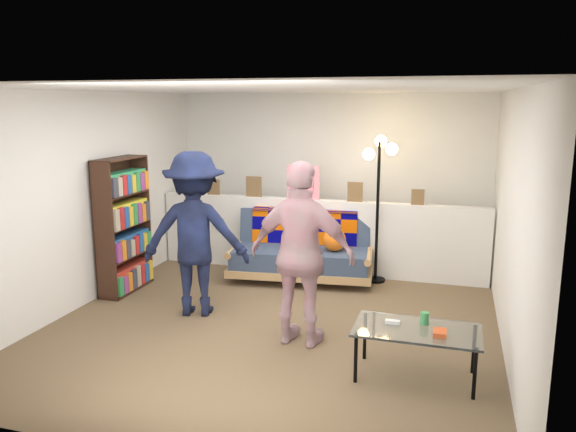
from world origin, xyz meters
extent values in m
plane|color=brown|center=(0.00, 0.00, 0.00)|extent=(5.00, 5.00, 0.00)
cube|color=silver|center=(0.00, 2.50, 1.20)|extent=(4.50, 0.10, 2.40)
cube|color=silver|center=(-2.25, 0.00, 1.20)|extent=(0.10, 5.00, 2.40)
cube|color=silver|center=(2.25, 0.00, 1.20)|extent=(0.10, 5.00, 2.40)
cube|color=white|center=(0.00, 0.00, 2.40)|extent=(4.50, 5.00, 0.10)
cube|color=silver|center=(0.00, 1.80, 0.50)|extent=(4.45, 0.15, 1.00)
cube|color=brown|center=(-1.50, 1.78, 1.11)|extent=(0.18, 0.02, 0.22)
cube|color=brown|center=(-0.90, 1.78, 1.14)|extent=(0.22, 0.02, 0.28)
cube|color=white|center=(-0.20, 1.78, 1.23)|extent=(0.45, 0.02, 0.45)
cube|color=brown|center=(0.50, 1.78, 1.13)|extent=(0.20, 0.02, 0.26)
cube|color=brown|center=(1.30, 1.78, 1.10)|extent=(0.16, 0.02, 0.20)
cube|color=tan|center=(-0.12, 1.38, 0.14)|extent=(1.92, 1.02, 0.10)
cube|color=#32425B|center=(-0.11, 1.34, 0.31)|extent=(1.80, 0.87, 0.23)
cube|color=#32425B|center=(-0.15, 1.70, 0.60)|extent=(1.75, 0.42, 0.55)
cylinder|color=tan|center=(-0.98, 1.29, 0.39)|extent=(0.18, 0.83, 0.09)
cylinder|color=tan|center=(0.75, 1.48, 0.39)|extent=(0.18, 0.83, 0.09)
cube|color=#040568|center=(-0.14, 1.62, 0.60)|extent=(1.40, 0.25, 0.50)
cube|color=#040568|center=(-0.16, 1.74, 0.87)|extent=(1.42, 0.40, 0.03)
sphere|color=orange|center=(0.32, 1.38, 0.57)|extent=(0.29, 0.29, 0.29)
cube|color=black|center=(-2.21, 0.40, 0.82)|extent=(0.02, 0.82, 1.63)
cube|color=black|center=(-2.08, 0.00, 0.82)|extent=(0.27, 0.02, 1.63)
cube|color=black|center=(-2.08, 0.79, 0.82)|extent=(0.27, 0.02, 1.63)
cube|color=black|center=(-2.08, 0.40, 1.62)|extent=(0.27, 0.82, 0.02)
cube|color=black|center=(-2.08, 0.40, 0.02)|extent=(0.27, 0.82, 0.04)
cube|color=black|center=(-2.08, 0.40, 0.44)|extent=(0.27, 0.78, 0.02)
cube|color=black|center=(-2.08, 0.40, 0.82)|extent=(0.27, 0.78, 0.02)
cube|color=black|center=(-2.08, 0.40, 1.20)|extent=(0.27, 0.78, 0.02)
cube|color=red|center=(-2.06, 0.40, 0.18)|extent=(0.20, 0.76, 0.27)
cube|color=#235798|center=(-2.06, 0.40, 0.58)|extent=(0.20, 0.76, 0.25)
cube|color=yellow|center=(-2.06, 0.40, 0.96)|extent=(0.20, 0.76, 0.27)
cube|color=#379960|center=(-2.06, 0.40, 1.34)|extent=(0.20, 0.76, 0.25)
cylinder|color=black|center=(1.03, -1.12, 0.21)|extent=(0.03, 0.03, 0.41)
cylinder|color=black|center=(1.96, -1.12, 0.21)|extent=(0.03, 0.03, 0.41)
cylinder|color=black|center=(1.04, -0.66, 0.21)|extent=(0.03, 0.03, 0.41)
cylinder|color=black|center=(1.97, -0.67, 0.21)|extent=(0.03, 0.03, 0.41)
cube|color=silver|center=(1.50, -0.89, 0.42)|extent=(1.04, 0.58, 0.02)
cube|color=silver|center=(1.29, -0.84, 0.45)|extent=(0.12, 0.05, 0.03)
cube|color=#CA4E23|center=(1.69, -0.98, 0.46)|extent=(0.10, 0.15, 0.04)
cylinder|color=#3C9051|center=(1.55, -0.77, 0.49)|extent=(0.07, 0.07, 0.10)
cylinder|color=black|center=(0.82, 1.62, 0.02)|extent=(0.29, 0.29, 0.03)
cylinder|color=black|center=(0.82, 1.62, 0.90)|extent=(0.04, 0.04, 1.80)
sphere|color=#FFC672|center=(0.68, 1.65, 1.64)|extent=(0.15, 0.15, 0.15)
sphere|color=#FFC672|center=(0.97, 1.61, 1.71)|extent=(0.15, 0.15, 0.15)
sphere|color=#FFC672|center=(0.82, 1.75, 1.80)|extent=(0.15, 0.15, 0.15)
imported|color=black|center=(-0.91, -0.05, 0.89)|extent=(1.27, 0.91, 1.77)
imported|color=pink|center=(0.40, -0.50, 0.88)|extent=(1.07, 0.54, 1.76)
camera|label=1|loc=(1.72, -5.38, 2.28)|focal=35.00mm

